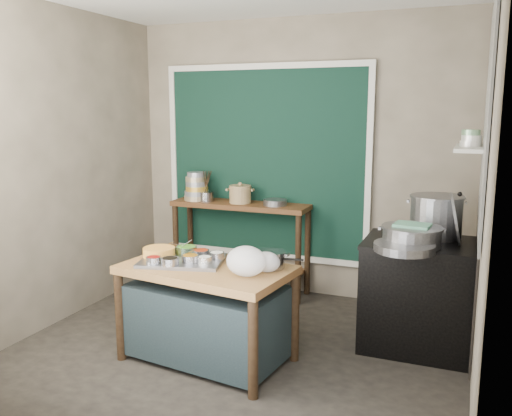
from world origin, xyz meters
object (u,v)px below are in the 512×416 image
at_px(saucepan, 270,260).
at_px(utensil_cup, 207,196).
at_px(stove_block, 421,297).
at_px(condiment_tray, 182,261).
at_px(steamer, 412,236).
at_px(yellow_basin, 159,254).
at_px(ceramic_crock, 240,195).
at_px(prep_table, 207,313).
at_px(stock_pot, 436,216).
at_px(back_counter, 241,247).

height_order(saucepan, utensil_cup, utensil_cup).
bearing_deg(stove_block, condiment_tray, -153.98).
xyz_separation_m(stove_block, utensil_cup, (-2.27, 0.68, 0.57)).
bearing_deg(steamer, utensil_cup, 158.52).
height_order(saucepan, steamer, steamer).
distance_m(yellow_basin, utensil_cup, 1.57).
xyz_separation_m(ceramic_crock, steamer, (1.81, -0.89, -0.08)).
height_order(prep_table, saucepan, saucepan).
bearing_deg(utensil_cup, yellow_basin, -76.79).
height_order(ceramic_crock, stock_pot, stock_pot).
bearing_deg(back_counter, utensil_cup, -172.91).
height_order(prep_table, condiment_tray, condiment_tray).
relative_size(back_counter, stove_block, 1.61).
xyz_separation_m(saucepan, utensil_cup, (-1.24, 1.40, 0.19)).
bearing_deg(steamer, condiment_tray, -157.92).
relative_size(stove_block, ceramic_crock, 3.73).
relative_size(stove_block, stock_pot, 2.06).
bearing_deg(steamer, ceramic_crock, 153.91).
height_order(saucepan, ceramic_crock, ceramic_crock).
bearing_deg(stove_block, saucepan, -145.20).
bearing_deg(utensil_cup, ceramic_crock, 4.13).
bearing_deg(stove_block, back_counter, 158.98).
height_order(condiment_tray, ceramic_crock, ceramic_crock).
xyz_separation_m(stove_block, condiment_tray, (-1.70, -0.83, 0.34)).
relative_size(utensil_cup, steamer, 0.35).
xyz_separation_m(yellow_basin, saucepan, (0.88, 0.11, 0.02)).
xyz_separation_m(utensil_cup, steamer, (2.18, -0.86, -0.04)).
distance_m(saucepan, utensil_cup, 1.88).
bearing_deg(back_counter, ceramic_crock, -67.67).
relative_size(condiment_tray, steamer, 1.31).
bearing_deg(ceramic_crock, stock_pot, -14.83).
xyz_separation_m(yellow_basin, steamer, (1.83, 0.66, 0.16)).
distance_m(condiment_tray, utensil_cup, 1.63).
height_order(yellow_basin, steamer, steamer).
distance_m(back_counter, ceramic_crock, 0.56).
bearing_deg(utensil_cup, saucepan, -48.55).
relative_size(yellow_basin, stock_pot, 0.57).
bearing_deg(steamer, stove_block, 64.45).
relative_size(yellow_basin, steamer, 0.53).
height_order(back_counter, utensil_cup, utensil_cup).
distance_m(condiment_tray, yellow_basin, 0.21).
xyz_separation_m(saucepan, ceramic_crock, (-0.86, 1.43, 0.22)).
xyz_separation_m(prep_table, stock_pot, (1.55, 1.04, 0.68)).
bearing_deg(prep_table, saucepan, 23.70).
relative_size(stove_block, saucepan, 3.89).
xyz_separation_m(saucepan, stock_pot, (1.09, 0.91, 0.24)).
bearing_deg(utensil_cup, steamer, -21.48).
relative_size(saucepan, stock_pot, 0.53).
xyz_separation_m(condiment_tray, stock_pot, (1.77, 1.03, 0.29)).
bearing_deg(yellow_basin, ceramic_crock, 89.32).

